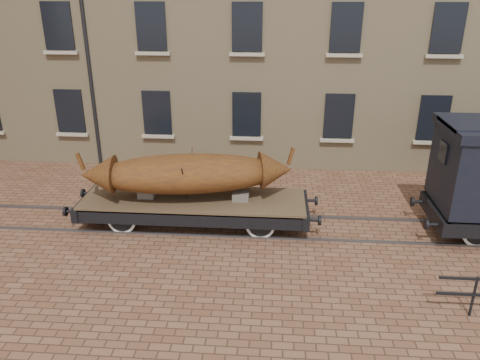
{
  "coord_description": "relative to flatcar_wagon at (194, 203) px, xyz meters",
  "views": [
    {
      "loc": [
        -1.42,
        -12.57,
        6.71
      ],
      "look_at": [
        -2.42,
        0.5,
        1.3
      ],
      "focal_mm": 35.0,
      "sensor_mm": 36.0,
      "label": 1
    }
  ],
  "objects": [
    {
      "name": "iron_boat",
      "position": [
        -0.14,
        0.0,
        0.97
      ],
      "size": [
        6.24,
        2.52,
        1.51
      ],
      "color": "brown",
      "rests_on": "flatcar_wagon"
    },
    {
      "name": "flatcar_wagon",
      "position": [
        0.0,
        0.0,
        0.0
      ],
      "size": [
        7.48,
        2.03,
        1.13
      ],
      "color": "brown",
      "rests_on": "ground"
    },
    {
      "name": "ground",
      "position": [
        3.77,
        0.0,
        -0.7
      ],
      "size": [
        90.0,
        90.0,
        0.0
      ],
      "primitive_type": "plane",
      "color": "brown"
    },
    {
      "name": "rail_track",
      "position": [
        3.77,
        0.0,
        -0.67
      ],
      "size": [
        30.0,
        1.52,
        0.06
      ],
      "color": "#59595E",
      "rests_on": "ground"
    }
  ]
}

